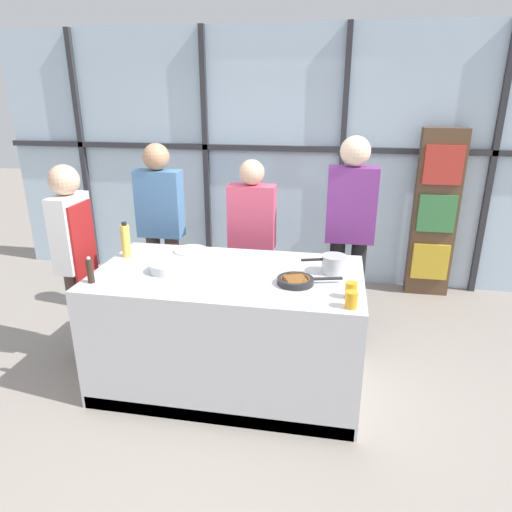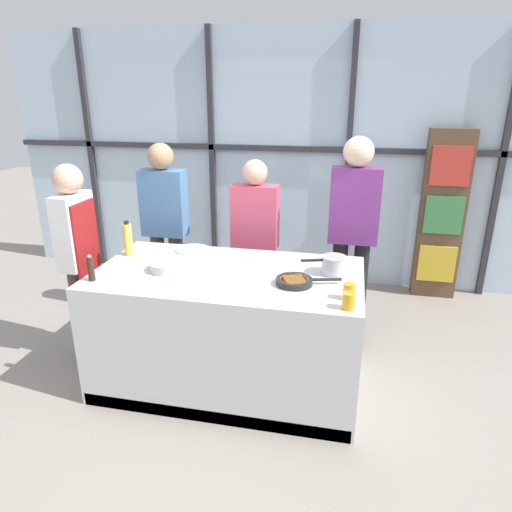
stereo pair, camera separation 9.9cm
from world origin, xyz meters
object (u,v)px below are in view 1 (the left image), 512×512
(spectator_far_left, at_px, (161,222))
(white_plate, at_px, (191,250))
(mixing_bowl, at_px, (167,267))
(juice_glass_far, at_px, (351,290))
(chef, at_px, (75,252))
(juice_glass_near, at_px, (351,300))
(pepper_grinder, at_px, (90,271))
(oil_bottle, at_px, (126,240))
(spectator_center_left, at_px, (252,236))
(frying_pan, at_px, (296,281))
(spectator_center_right, at_px, (350,225))
(saucepan, at_px, (334,264))

(spectator_far_left, height_order, white_plate, spectator_far_left)
(mixing_bowl, xyz_separation_m, juice_glass_far, (1.30, -0.21, 0.02))
(spectator_far_left, bearing_deg, chef, 64.64)
(juice_glass_near, height_order, juice_glass_far, same)
(mixing_bowl, height_order, pepper_grinder, pepper_grinder)
(spectator_far_left, distance_m, oil_bottle, 0.74)
(spectator_center_left, bearing_deg, frying_pan, 115.68)
(spectator_center_right, distance_m, juice_glass_near, 1.35)
(chef, distance_m, saucepan, 2.00)
(mixing_bowl, bearing_deg, spectator_center_right, 37.37)
(spectator_center_right, height_order, saucepan, spectator_center_right)
(spectator_center_left, bearing_deg, spectator_center_right, -180.00)
(spectator_center_left, relative_size, saucepan, 4.95)
(oil_bottle, bearing_deg, frying_pan, -12.72)
(spectator_far_left, height_order, mixing_bowl, spectator_far_left)
(chef, distance_m, white_plate, 0.90)
(spectator_far_left, relative_size, frying_pan, 3.90)
(spectator_far_left, distance_m, white_plate, 0.70)
(frying_pan, relative_size, juice_glass_near, 4.20)
(chef, xyz_separation_m, mixing_bowl, (0.82, -0.17, -0.01))
(oil_bottle, distance_m, juice_glass_near, 1.83)
(spectator_center_left, height_order, saucepan, spectator_center_left)
(pepper_grinder, distance_m, juice_glass_near, 1.74)
(frying_pan, xyz_separation_m, saucepan, (0.24, 0.25, 0.05))
(spectator_center_right, distance_m, oil_bottle, 1.88)
(spectator_far_left, distance_m, juice_glass_near, 2.19)
(saucepan, height_order, mixing_bowl, saucepan)
(frying_pan, distance_m, oil_bottle, 1.40)
(pepper_grinder, bearing_deg, spectator_center_left, 55.58)
(juice_glass_far, bearing_deg, chef, 169.74)
(oil_bottle, relative_size, juice_glass_near, 2.68)
(spectator_center_left, distance_m, frying_pan, 1.16)
(spectator_center_right, bearing_deg, pepper_grinder, 36.21)
(chef, distance_m, frying_pan, 1.77)
(spectator_center_right, relative_size, oil_bottle, 6.45)
(spectator_center_right, relative_size, frying_pan, 4.12)
(saucepan, xyz_separation_m, white_plate, (-1.15, 0.27, -0.06))
(frying_pan, height_order, oil_bottle, oil_bottle)
(spectator_center_right, bearing_deg, saucepan, 81.38)
(white_plate, distance_m, juice_glass_near, 1.51)
(saucepan, bearing_deg, chef, -179.32)
(spectator_far_left, height_order, spectator_center_right, spectator_center_right)
(spectator_center_right, xyz_separation_m, pepper_grinder, (-1.74, -1.27, -0.05))
(oil_bottle, height_order, juice_glass_far, oil_bottle)
(frying_pan, xyz_separation_m, juice_glass_far, (0.36, -0.16, 0.03))
(spectator_center_left, height_order, spectator_center_right, spectator_center_right)
(spectator_center_left, bearing_deg, mixing_bowl, 66.31)
(mixing_bowl, relative_size, juice_glass_near, 2.31)
(saucepan, height_order, juice_glass_near, saucepan)
(spectator_center_left, relative_size, oil_bottle, 5.69)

